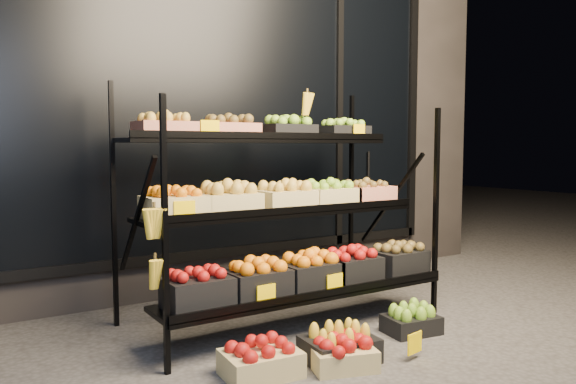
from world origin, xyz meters
TOP-DOWN VIEW (x-y plane):
  - ground at (0.00, 0.00)m, footprint 24.00×24.00m
  - building at (0.00, 2.59)m, footprint 6.00×2.08m
  - display_rack at (-0.00, 0.60)m, footprint 2.18×1.02m
  - tag_floor_b at (0.24, -0.40)m, footprint 0.13×0.01m
  - floor_crate_left at (-0.61, -0.12)m, footprint 0.42×0.33m
  - floor_crate_midleft at (-0.13, -0.18)m, footprint 0.43×0.33m
  - floor_crate_midright at (-0.18, -0.27)m, footprint 0.41×0.35m
  - floor_crate_right at (0.56, -0.05)m, footprint 0.37×0.30m

SIDE VIEW (x-z plane):
  - ground at x=0.00m, z-range 0.00..0.00m
  - tag_floor_b at x=0.24m, z-range 0.00..0.12m
  - floor_crate_right at x=0.56m, z-range -0.01..0.18m
  - floor_crate_midright at x=-0.18m, z-range -0.01..0.18m
  - floor_crate_left at x=-0.61m, z-range -0.01..0.20m
  - floor_crate_midleft at x=-0.13m, z-range -0.01..0.20m
  - display_rack at x=0.00m, z-range -0.08..1.66m
  - building at x=0.00m, z-range 0.00..3.50m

